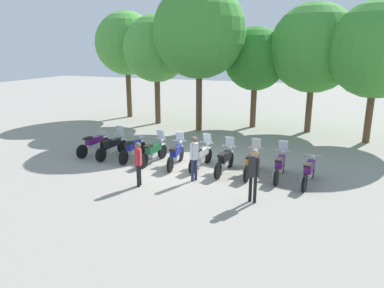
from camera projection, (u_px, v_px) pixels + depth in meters
The scene contains 20 objects.
ground_plane at pixel (188, 167), 15.24m from camera, with size 80.00×80.00×0.00m, color gray.
motorcycle_0 at pixel (94, 144), 17.04m from camera, with size 0.66×2.19×0.99m.
motorcycle_1 at pixel (112, 146), 16.56m from camera, with size 0.62×2.19×1.37m.
motorcycle_2 at pixel (133, 149), 16.19m from camera, with size 0.62×2.19×0.99m.
motorcycle_3 at pixel (154, 152), 15.71m from camera, with size 0.63×2.19×1.37m.
motorcycle_4 at pixel (176, 154), 15.31m from camera, with size 0.62×2.19×1.37m.
motorcycle_5 at pixel (201, 156), 15.07m from camera, with size 0.62×2.19×1.37m.
motorcycle_6 at pixel (225, 160), 14.49m from camera, with size 0.62×2.19×1.37m.
motorcycle_7 at pixel (252, 162), 14.21m from camera, with size 0.62×2.19×1.37m.
motorcycle_8 at pixel (280, 165), 13.86m from camera, with size 0.62×2.19×1.37m.
motorcycle_9 at pixel (309, 171), 13.25m from camera, with size 0.64×2.19×0.99m.
person_0 at pixel (254, 171), 11.54m from camera, with size 0.41×0.30×1.81m.
person_1 at pixel (138, 161), 12.95m from camera, with size 0.25×0.41×1.65m.
person_2 at pixel (194, 155), 13.49m from camera, with size 0.31×0.39×1.72m.
tree_0 at pixel (127, 44), 25.08m from camera, with size 4.36×4.36×7.37m.
tree_1 at pixel (156, 49), 22.92m from camera, with size 4.24×4.24×6.97m.
tree_2 at pixel (199, 32), 20.61m from camera, with size 5.37×5.37×8.48m.
tree_3 at pixel (255, 59), 21.96m from camera, with size 3.85×3.85×6.16m.
tree_4 at pixel (314, 48), 20.42m from camera, with size 5.04×5.04×7.39m.
tree_5 at pixel (377, 50), 18.01m from camera, with size 4.87×4.87×7.25m.
Camera 1 is at (5.38, -13.42, 4.91)m, focal length 33.67 mm.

